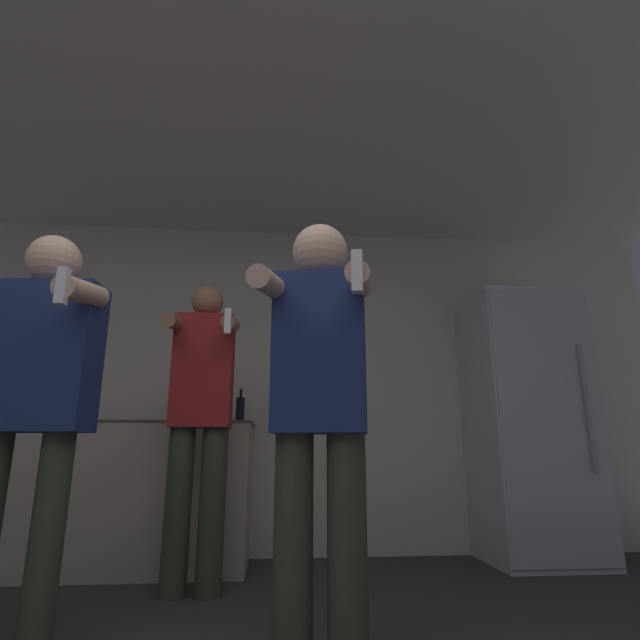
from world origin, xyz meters
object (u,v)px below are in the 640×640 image
at_px(person_man_side, 35,386).
at_px(person_spectator_back, 201,415).
at_px(bottle_red_label, 225,404).
at_px(bottle_brown_liquor, 173,411).
at_px(refrigerator, 528,423).
at_px(bottle_green_wine, 32,405).
at_px(bottle_tall_gin, 240,409).
at_px(person_woman_foreground, 320,403).

height_order(person_man_side, person_spectator_back, person_spectator_back).
relative_size(bottle_red_label, bottle_brown_liquor, 1.39).
relative_size(refrigerator, bottle_brown_liquor, 7.45).
relative_size(bottle_green_wine, bottle_brown_liquor, 1.23).
height_order(bottle_red_label, person_spectator_back, person_spectator_back).
xyz_separation_m(bottle_tall_gin, bottle_red_label, (-0.11, 0.00, 0.04)).
bearing_deg(refrigerator, bottle_brown_liquor, 178.14).
height_order(person_woman_foreground, person_spectator_back, person_spectator_back).
height_order(bottle_red_label, bottle_brown_liquor, bottle_red_label).
distance_m(refrigerator, bottle_green_wine, 3.55).
bearing_deg(bottle_green_wine, person_spectator_back, -29.02).
bearing_deg(bottle_brown_liquor, bottle_green_wine, 180.00).
relative_size(refrigerator, person_man_side, 1.14).
xyz_separation_m(refrigerator, bottle_tall_gin, (-2.11, 0.08, 0.09)).
height_order(refrigerator, bottle_tall_gin, refrigerator).
bearing_deg(person_spectator_back, bottle_green_wine, 150.98).
bearing_deg(refrigerator, bottle_tall_gin, 177.72).
bearing_deg(bottle_brown_liquor, refrigerator, -1.86).
distance_m(bottle_brown_liquor, person_spectator_back, 0.76).
height_order(person_woman_foreground, person_man_side, person_man_side).
relative_size(refrigerator, bottle_red_label, 5.35).
distance_m(refrigerator, bottle_tall_gin, 2.11).
bearing_deg(person_woman_foreground, bottle_brown_liquor, 116.35).
bearing_deg(person_man_side, bottle_red_label, 68.34).
height_order(bottle_tall_gin, bottle_brown_liquor, bottle_tall_gin).
xyz_separation_m(refrigerator, person_man_side, (-2.83, -1.47, 0.06)).
bearing_deg(refrigerator, person_man_side, -152.62).
bearing_deg(refrigerator, bottle_red_label, 177.83).
relative_size(bottle_tall_gin, person_spectator_back, 0.15).
bearing_deg(bottle_red_label, bottle_tall_gin, 0.00).
distance_m(refrigerator, bottle_red_label, 2.22).
distance_m(bottle_red_label, person_spectator_back, 0.71).
relative_size(bottle_brown_liquor, person_woman_foreground, 0.16).
distance_m(refrigerator, bottle_brown_liquor, 2.59).
distance_m(bottle_brown_liquor, person_man_side, 1.57).
height_order(refrigerator, person_man_side, refrigerator).
height_order(bottle_green_wine, person_spectator_back, person_spectator_back).
height_order(refrigerator, person_woman_foreground, refrigerator).
height_order(refrigerator, bottle_red_label, refrigerator).
bearing_deg(bottle_red_label, refrigerator, -2.17).
bearing_deg(bottle_red_label, bottle_green_wine, 180.00).
relative_size(bottle_tall_gin, bottle_brown_liquor, 1.01).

